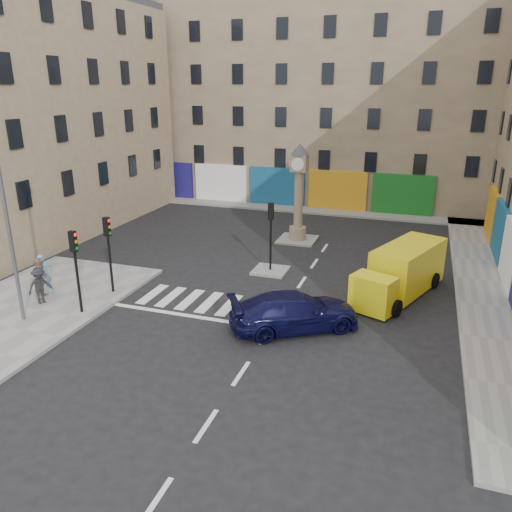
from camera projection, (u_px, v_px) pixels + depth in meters
The scene contains 17 objects.
ground at pixel (259, 347), 19.34m from camera, with size 120.00×120.00×0.00m, color black.
sidewalk_right at pixel (480, 281), 25.64m from camera, with size 2.60×30.00×0.15m, color gray.
sidewalk_far at pixel (298, 209), 40.40m from camera, with size 32.00×2.40×0.15m, color gray.
island_near at pixel (270, 270), 27.09m from camera, with size 1.80×1.80×0.12m, color gray.
island_far at pixel (297, 240), 32.46m from camera, with size 2.40×2.40×0.12m, color gray.
building_far at pixel (317, 98), 42.85m from camera, with size 32.00×10.00×17.00m, color gray.
building_left at pixel (47, 118), 33.38m from camera, with size 8.00×20.00×15.00m, color #9E8567.
traffic_light_left_near at pixel (75, 259), 21.17m from camera, with size 0.28×0.22×3.70m.
traffic_light_left_far at pixel (108, 243), 23.32m from camera, with size 0.28×0.22×3.70m.
traffic_light_island at pixel (271, 226), 26.26m from camera, with size 0.28×0.22×3.70m.
lamp_post at pixel (6, 213), 19.78m from camera, with size 0.50×0.25×8.30m.
clock_pillar at pixel (299, 187), 31.32m from camera, with size 1.20×1.20×6.10m.
navy_sedan at pixel (295, 312), 20.52m from camera, with size 2.19×5.38×1.56m, color black.
yellow_van at pixel (402, 271), 23.87m from camera, with size 4.13×6.64×2.33m.
pedestrian_blue at pixel (44, 274), 23.64m from camera, with size 0.70×0.46×1.92m, color #5B99D2.
pedestrian_tan at pixel (42, 278), 23.20m from camera, with size 0.94×0.73×1.93m, color #987A5E.
pedestrian_dark at pixel (40, 286), 22.57m from camera, with size 1.11×0.64×1.71m, color black.
Camera 1 is at (5.37, -16.26, 9.65)m, focal length 35.00 mm.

